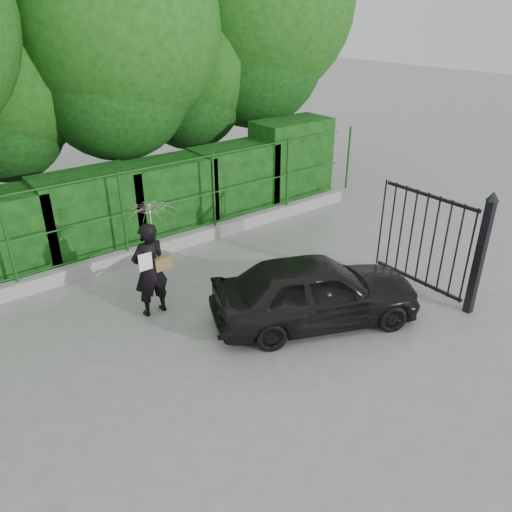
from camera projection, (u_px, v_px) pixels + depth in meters
ground at (229, 376)px, 7.70m from camera, size 80.00×80.00×0.00m
kerb at (111, 262)px, 10.83m from camera, size 14.00×0.25×0.30m
fence at (115, 214)px, 10.48m from camera, size 14.13×0.06×1.80m
hedge at (88, 212)px, 11.15m from camera, size 14.20×1.20×2.29m
trees at (78, 30)px, 11.74m from camera, size 17.10×6.15×8.08m
gate at (456, 245)px, 9.15m from camera, size 0.22×2.33×2.36m
woman at (151, 244)px, 8.78m from camera, size 0.94×0.93×2.12m
car at (316, 290)px, 8.80m from camera, size 3.97×2.80×1.26m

